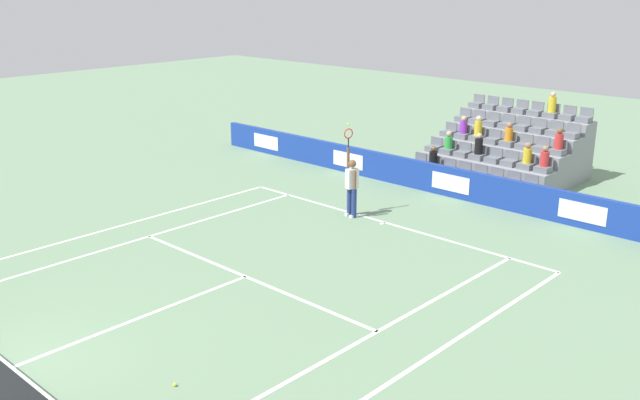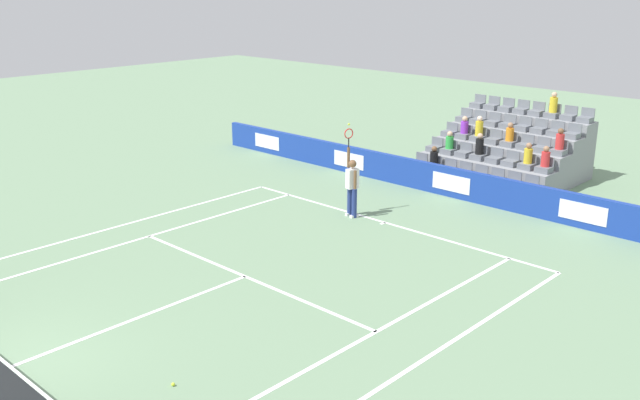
{
  "view_description": "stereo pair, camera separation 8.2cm",
  "coord_description": "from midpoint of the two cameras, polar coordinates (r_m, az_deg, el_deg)",
  "views": [
    {
      "loc": [
        -12.19,
        3.96,
        6.97
      ],
      "look_at": [
        0.55,
        -9.65,
        1.1
      ],
      "focal_mm": 39.7,
      "sensor_mm": 36.0,
      "label": 1
    },
    {
      "loc": [
        -12.25,
        3.9,
        6.97
      ],
      "look_at": [
        0.55,
        -9.65,
        1.1
      ],
      "focal_mm": 39.7,
      "sensor_mm": 36.0,
      "label": 2
    }
  ],
  "objects": [
    {
      "name": "loose_tennis_ball",
      "position": [
        13.3,
        -11.58,
        -14.35
      ],
      "size": [
        0.07,
        0.07,
        0.07
      ],
      "primitive_type": "sphere",
      "color": "#D1E533",
      "rests_on": "ground"
    },
    {
      "name": "line_baseline",
      "position": [
        21.17,
        5.37,
        -1.81
      ],
      "size": [
        10.97,
        0.1,
        0.01
      ],
      "primitive_type": "cube",
      "color": "white",
      "rests_on": "ground"
    },
    {
      "name": "line_service",
      "position": [
        17.45,
        -5.92,
        -6.14
      ],
      "size": [
        8.23,
        0.1,
        0.01
      ],
      "primitive_type": "cube",
      "color": "white",
      "rests_on": "ground"
    },
    {
      "name": "line_centre_mark",
      "position": [
        21.1,
        5.2,
        -1.88
      ],
      "size": [
        0.1,
        0.2,
        0.01
      ],
      "primitive_type": "cube",
      "color": "white",
      "rests_on": "ground"
    },
    {
      "name": "line_centre_service",
      "position": [
        15.77,
        -14.85,
        -9.36
      ],
      "size": [
        0.1,
        6.4,
        0.01
      ],
      "primitive_type": "cube",
      "color": "white",
      "rests_on": "ground"
    },
    {
      "name": "tennis_player",
      "position": [
        21.36,
        2.71,
        1.2
      ],
      "size": [
        0.51,
        0.41,
        2.85
      ],
      "color": "navy",
      "rests_on": "ground"
    },
    {
      "name": "line_doubles_sideline_right",
      "position": [
        13.84,
        8.03,
        -12.94
      ],
      "size": [
        0.1,
        11.89,
        0.01
      ],
      "primitive_type": "cube",
      "color": "white",
      "rests_on": "ground"
    },
    {
      "name": "line_singles_sideline_left",
      "position": [
        20.32,
        -14.54,
        -3.15
      ],
      "size": [
        0.1,
        11.89,
        0.01
      ],
      "primitive_type": "cube",
      "color": "white",
      "rests_on": "ground"
    },
    {
      "name": "line_doubles_sideline_left",
      "position": [
        21.44,
        -16.51,
        -2.23
      ],
      "size": [
        0.1,
        11.89,
        0.01
      ],
      "primitive_type": "cube",
      "color": "white",
      "rests_on": "ground"
    },
    {
      "name": "line_singles_sideline_right",
      "position": [
        14.55,
        3.57,
        -11.16
      ],
      "size": [
        0.1,
        11.89,
        0.01
      ],
      "primitive_type": "cube",
      "color": "white",
      "rests_on": "ground"
    },
    {
      "name": "sponsor_barrier",
      "position": [
        23.83,
        10.75,
        1.4
      ],
      "size": [
        22.43,
        0.22,
        0.99
      ],
      "color": "#193899",
      "rests_on": "ground"
    },
    {
      "name": "stadium_stand",
      "position": [
        26.73,
        14.97,
        3.58
      ],
      "size": [
        4.96,
        4.75,
        3.04
      ],
      "color": "gray",
      "rests_on": "ground"
    }
  ]
}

